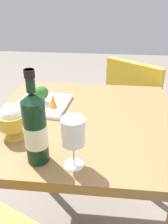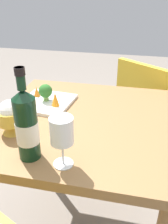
# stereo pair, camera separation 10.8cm
# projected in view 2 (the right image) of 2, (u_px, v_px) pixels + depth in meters

# --- Properties ---
(dining_table) EXTENTS (0.82, 0.82, 0.75)m
(dining_table) POSITION_uv_depth(u_px,v_px,m) (84.00, 136.00, 1.14)
(dining_table) COLOR olive
(dining_table) RESTS_ON ground_plane
(chair_by_wall) EXTENTS (0.56, 0.56, 0.85)m
(chair_by_wall) POSITION_uv_depth(u_px,v_px,m) (146.00, 107.00, 1.68)
(chair_by_wall) COLOR gold
(chair_by_wall) RESTS_ON ground_plane
(wine_bottle) EXTENTS (0.08, 0.08, 0.32)m
(wine_bottle) POSITION_uv_depth(u_px,v_px,m) (27.00, 125.00, 0.79)
(wine_bottle) COLOR black
(wine_bottle) RESTS_ON dining_table
(wine_glass) EXTENTS (0.08, 0.08, 0.18)m
(wine_glass) POSITION_uv_depth(u_px,v_px,m) (62.00, 132.00, 0.75)
(wine_glass) COLOR white
(wine_glass) RESTS_ON dining_table
(rice_bowl) EXTENTS (0.11, 0.11, 0.14)m
(rice_bowl) POSITION_uv_depth(u_px,v_px,m) (11.00, 116.00, 0.95)
(rice_bowl) COLOR gold
(rice_bowl) RESTS_ON dining_table
(serving_plate) EXTENTS (0.28, 0.28, 0.02)m
(serving_plate) POSITION_uv_depth(u_px,v_px,m) (46.00, 102.00, 1.22)
(serving_plate) COLOR white
(serving_plate) RESTS_ON dining_table
(broccoli_floret) EXTENTS (0.07, 0.07, 0.09)m
(broccoli_floret) POSITION_uv_depth(u_px,v_px,m) (46.00, 91.00, 1.19)
(broccoli_floret) COLOR #729E4C
(broccoli_floret) RESTS_ON serving_plate
(carrot_garnish_left) EXTENTS (0.04, 0.04, 0.07)m
(carrot_garnish_left) POSITION_uv_depth(u_px,v_px,m) (55.00, 99.00, 1.15)
(carrot_garnish_left) COLOR orange
(carrot_garnish_left) RESTS_ON serving_plate
(carrot_garnish_right) EXTENTS (0.03, 0.03, 0.05)m
(carrot_garnish_right) POSITION_uv_depth(u_px,v_px,m) (37.00, 92.00, 1.25)
(carrot_garnish_right) COLOR orange
(carrot_garnish_right) RESTS_ON serving_plate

